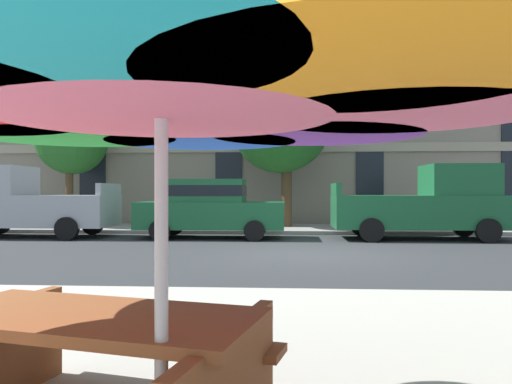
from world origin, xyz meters
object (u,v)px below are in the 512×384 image
(sedan_green, at_px, (210,207))
(street_tree_left, at_px, (72,128))
(street_tree_middle, at_px, (283,126))
(patio_umbrella, at_px, (161,71))
(pickup_green, at_px, (428,205))
(pickup_silver, at_px, (23,204))
(picnic_table, at_px, (92,366))

(sedan_green, height_order, street_tree_left, street_tree_left)
(street_tree_middle, bearing_deg, patio_umbrella, -91.49)
(pickup_green, relative_size, street_tree_left, 0.94)
(street_tree_left, height_order, street_tree_middle, street_tree_middle)
(pickup_green, relative_size, patio_umbrella, 1.58)
(pickup_green, bearing_deg, street_tree_left, 164.25)
(pickup_silver, distance_m, street_tree_middle, 9.15)
(sedan_green, bearing_deg, picnic_table, -84.04)
(street_tree_left, bearing_deg, patio_umbrella, -64.84)
(sedan_green, bearing_deg, pickup_green, 0.00)
(pickup_silver, xyz_separation_m, patio_umbrella, (7.61, -12.70, 0.92))
(pickup_silver, relative_size, sedan_green, 1.16)
(sedan_green, distance_m, picnic_table, 12.31)
(street_tree_left, distance_m, street_tree_middle, 8.02)
(pickup_green, distance_m, street_tree_left, 13.12)
(street_tree_middle, distance_m, patio_umbrella, 16.20)
(patio_umbrella, bearing_deg, pickup_green, 69.56)
(patio_umbrella, relative_size, picnic_table, 1.54)
(sedan_green, bearing_deg, street_tree_left, 149.15)
(street_tree_middle, bearing_deg, street_tree_left, 179.37)
(pickup_silver, distance_m, patio_umbrella, 14.83)
(pickup_silver, relative_size, picnic_table, 2.43)
(pickup_green, bearing_deg, street_tree_middle, 141.85)
(pickup_silver, height_order, picnic_table, pickup_silver)
(pickup_green, bearing_deg, sedan_green, -180.00)
(pickup_silver, bearing_deg, patio_umbrella, -59.07)
(street_tree_left, xyz_separation_m, patio_umbrella, (7.60, -16.18, -1.88))
(street_tree_left, bearing_deg, pickup_silver, -90.18)
(pickup_silver, height_order, street_tree_left, street_tree_left)
(patio_umbrella, xyz_separation_m, picnic_table, (-0.50, 0.46, -1.46))
(picnic_table, bearing_deg, street_tree_middle, 86.64)
(pickup_green, xyz_separation_m, street_tree_left, (-12.33, 3.48, 2.80))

